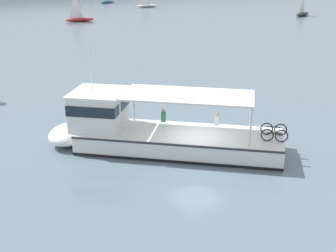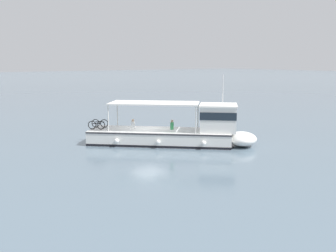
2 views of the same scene
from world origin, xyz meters
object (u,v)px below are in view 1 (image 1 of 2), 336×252
(ferry_main, at_px, (149,131))
(sailboat_outer_anchorage, at_px, (79,18))
(sailboat_far_right, at_px, (302,13))
(sailboat_horizon_east, at_px, (107,1))
(sailboat_mid_channel, at_px, (147,5))

(ferry_main, relative_size, sailboat_outer_anchorage, 2.11)
(sailboat_far_right, bearing_deg, sailboat_outer_anchorage, 158.67)
(sailboat_horizon_east, height_order, sailboat_mid_channel, same)
(ferry_main, distance_m, sailboat_mid_channel, 76.69)
(sailboat_outer_anchorage, xyz_separation_m, sailboat_mid_channel, (21.38, 14.35, 0.00))
(ferry_main, height_order, sailboat_far_right, sailboat_far_right)
(sailboat_outer_anchorage, bearing_deg, sailboat_far_right, -21.33)
(ferry_main, bearing_deg, sailboat_outer_anchorage, 71.59)
(ferry_main, xyz_separation_m, sailboat_far_right, (54.57, 37.32, -0.47))
(ferry_main, height_order, sailboat_horizon_east, sailboat_horizon_east)
(sailboat_horizon_east, xyz_separation_m, sailboat_outer_anchorage, (-18.43, -28.03, 0.00))
(sailboat_horizon_east, distance_m, sailboat_far_right, 46.59)
(sailboat_horizon_east, xyz_separation_m, sailboat_far_right, (18.87, -42.60, 0.00))
(sailboat_horizon_east, height_order, sailboat_far_right, same)
(sailboat_mid_channel, bearing_deg, ferry_main, -120.26)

